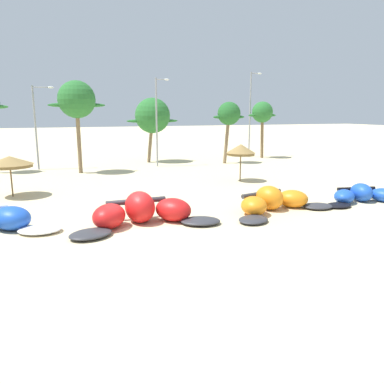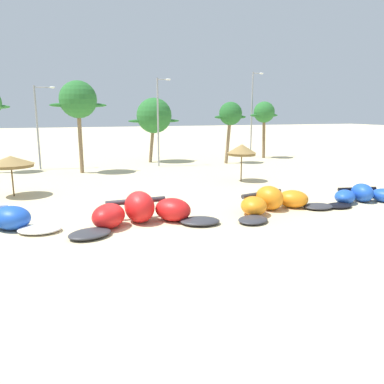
{
  "view_description": "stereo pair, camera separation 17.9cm",
  "coord_description": "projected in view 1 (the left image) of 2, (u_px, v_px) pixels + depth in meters",
  "views": [
    {
      "loc": [
        -3.66,
        -18.97,
        5.69
      ],
      "look_at": [
        4.04,
        2.0,
        1.0
      ],
      "focal_mm": 35.95,
      "sensor_mm": 36.0,
      "label": 1
    },
    {
      "loc": [
        -3.49,
        -19.03,
        5.69
      ],
      "look_at": [
        4.04,
        2.0,
        1.0
      ],
      "focal_mm": 35.95,
      "sensor_mm": 36.0,
      "label": 2
    }
  ],
  "objects": [
    {
      "name": "lamppost_east",
      "position": [
        251.0,
        111.0,
        47.85
      ],
      "size": [
        1.54,
        0.24,
        10.43
      ],
      "color": "gray",
      "rests_on": "ground"
    },
    {
      "name": "palm_left_of_gap",
      "position": [
        77.0,
        100.0,
        34.94
      ],
      "size": [
        5.09,
        3.39,
        8.47
      ],
      "color": "#7F6647",
      "rests_on": "ground"
    },
    {
      "name": "palm_center_right",
      "position": [
        229.0,
        115.0,
        42.14
      ],
      "size": [
        3.79,
        2.53,
        6.75
      ],
      "color": "#7F6647",
      "rests_on": "ground"
    },
    {
      "name": "kite_center",
      "position": [
        364.0,
        195.0,
        24.46
      ],
      "size": [
        6.38,
        3.61,
        1.17
      ],
      "color": "black",
      "rests_on": "ground"
    },
    {
      "name": "kite_left_of_center",
      "position": [
        274.0,
        202.0,
        22.34
      ],
      "size": [
        7.19,
        4.28,
        1.42
      ],
      "color": "#333338",
      "rests_on": "ground"
    },
    {
      "name": "palm_right_of_gap",
      "position": [
        262.0,
        113.0,
        46.99
      ],
      "size": [
        3.83,
        2.55,
        6.9
      ],
      "color": "brown",
      "rests_on": "ground"
    },
    {
      "name": "ground_plane",
      "position": [
        132.0,
        224.0,
        19.83
      ],
      "size": [
        260.0,
        260.0,
        0.0
      ],
      "primitive_type": "plane",
      "color": "beige"
    },
    {
      "name": "beach_umbrella_middle",
      "position": [
        241.0,
        150.0,
        31.49
      ],
      "size": [
        2.38,
        2.38,
        3.07
      ],
      "color": "brown",
      "rests_on": "ground"
    },
    {
      "name": "beach_umbrella_near_van",
      "position": [
        10.0,
        162.0,
        25.76
      ],
      "size": [
        3.02,
        3.02,
        2.77
      ],
      "color": "brown",
      "rests_on": "ground"
    },
    {
      "name": "palm_center_left",
      "position": [
        152.0,
        116.0,
        43.21
      ],
      "size": [
        5.92,
        3.95,
        7.22
      ],
      "color": "#7F6647",
      "rests_on": "ground"
    },
    {
      "name": "lamppost_east_center",
      "position": [
        158.0,
        118.0,
        39.71
      ],
      "size": [
        1.52,
        0.24,
        9.05
      ],
      "color": "gray",
      "rests_on": "ground"
    },
    {
      "name": "kite_left",
      "position": [
        142.0,
        212.0,
        19.67
      ],
      "size": [
        7.98,
        3.83,
        1.64
      ],
      "color": "#333338",
      "rests_on": "ground"
    },
    {
      "name": "lamppost_west_center",
      "position": [
        37.0,
        123.0,
        37.53
      ],
      "size": [
        2.04,
        0.24,
        8.15
      ],
      "color": "gray",
      "rests_on": "ground"
    }
  ]
}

